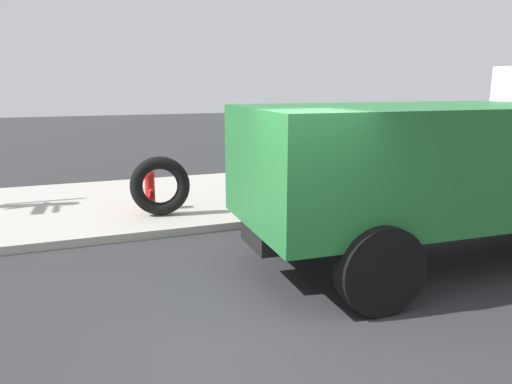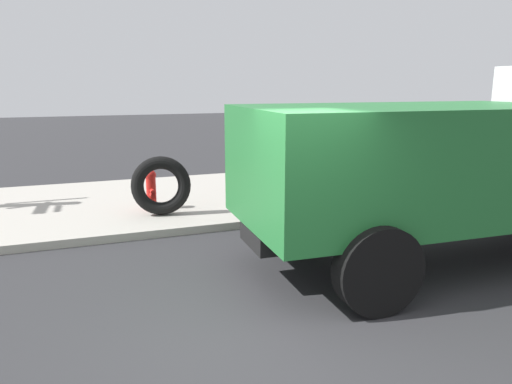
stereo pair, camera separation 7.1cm
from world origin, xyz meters
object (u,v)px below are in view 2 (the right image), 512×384
object	(u,v)px
fire_hydrant	(151,188)
loose_tire	(161,186)
dump_truck_green	(480,157)
stop_sign	(276,139)

from	to	relation	value
fire_hydrant	loose_tire	bearing A→B (deg)	-78.22
fire_hydrant	dump_truck_green	bearing A→B (deg)	-44.12
loose_tire	dump_truck_green	xyz separation A→B (m)	(4.27, -3.70, 0.87)
fire_hydrant	stop_sign	world-z (taller)	stop_sign
loose_tire	dump_truck_green	distance (m)	5.72
fire_hydrant	loose_tire	distance (m)	0.59
loose_tire	dump_truck_green	world-z (taller)	dump_truck_green
dump_truck_green	stop_sign	bearing A→B (deg)	123.48
fire_hydrant	dump_truck_green	distance (m)	6.20
stop_sign	fire_hydrant	bearing A→B (deg)	153.92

